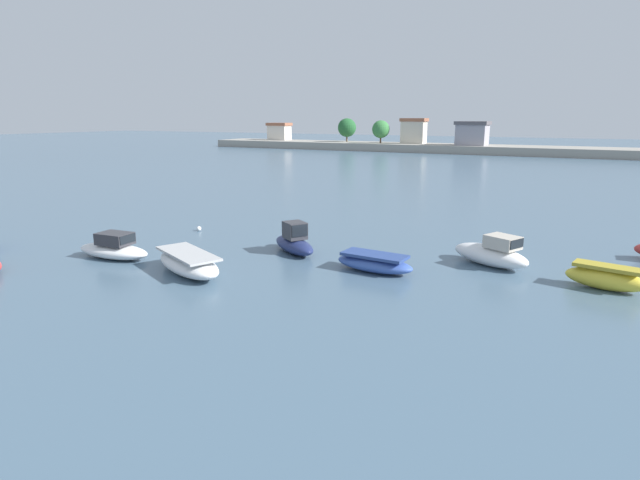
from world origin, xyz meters
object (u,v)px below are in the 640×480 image
(moored_boat_3, at_px, (188,263))
(moored_boat_6, at_px, (492,253))
(moored_boat_5, at_px, (374,263))
(moored_boat_2, at_px, (114,249))
(mooring_buoy_0, at_px, (199,229))
(moored_boat_4, at_px, (294,242))
(moored_boat_7, at_px, (606,278))

(moored_boat_3, height_order, moored_boat_6, moored_boat_6)
(moored_boat_5, distance_m, moored_boat_6, 6.32)
(moored_boat_2, relative_size, mooring_buoy_0, 14.49)
(moored_boat_2, bearing_deg, moored_boat_3, -6.59)
(moored_boat_4, xyz_separation_m, moored_boat_7, (15.65, 0.89, -0.08))
(moored_boat_2, bearing_deg, moored_boat_6, 19.65)
(mooring_buoy_0, bearing_deg, moored_boat_5, -13.06)
(moored_boat_4, bearing_deg, moored_boat_6, 47.84)
(moored_boat_3, xyz_separation_m, moored_boat_4, (2.65, 5.86, 0.10))
(moored_boat_7, distance_m, mooring_buoy_0, 24.31)
(moored_boat_2, distance_m, moored_boat_7, 24.69)
(moored_boat_7, bearing_deg, moored_boat_2, -153.14)
(moored_boat_7, relative_size, mooring_buoy_0, 11.05)
(moored_boat_4, bearing_deg, moored_boat_5, 20.72)
(moored_boat_3, xyz_separation_m, moored_boat_6, (13.10, 8.36, 0.12))
(moored_boat_3, height_order, moored_boat_4, moored_boat_4)
(moored_boat_3, bearing_deg, moored_boat_4, 90.49)
(moored_boat_2, distance_m, moored_boat_3, 5.53)
(moored_boat_2, xyz_separation_m, moored_boat_3, (5.52, -0.26, -0.02))
(moored_boat_4, xyz_separation_m, moored_boat_5, (5.41, -1.32, -0.19))
(moored_boat_3, bearing_deg, mooring_buoy_0, 152.31)
(moored_boat_2, height_order, moored_boat_5, moored_boat_2)
(moored_boat_4, relative_size, moored_boat_5, 0.97)
(moored_boat_7, bearing_deg, moored_boat_4, -165.12)
(moored_boat_4, height_order, moored_boat_7, moored_boat_4)
(moored_boat_2, distance_m, moored_boat_4, 9.90)
(moored_boat_4, distance_m, moored_boat_5, 5.57)
(moored_boat_4, bearing_deg, moored_boat_3, -79.94)
(moored_boat_2, height_order, mooring_buoy_0, moored_boat_2)
(moored_boat_5, bearing_deg, moored_boat_6, 41.68)
(moored_boat_6, bearing_deg, moored_boat_4, -140.47)
(moored_boat_6, height_order, mooring_buoy_0, moored_boat_6)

